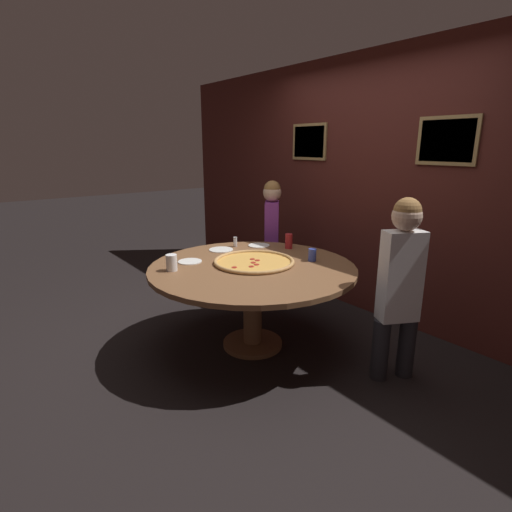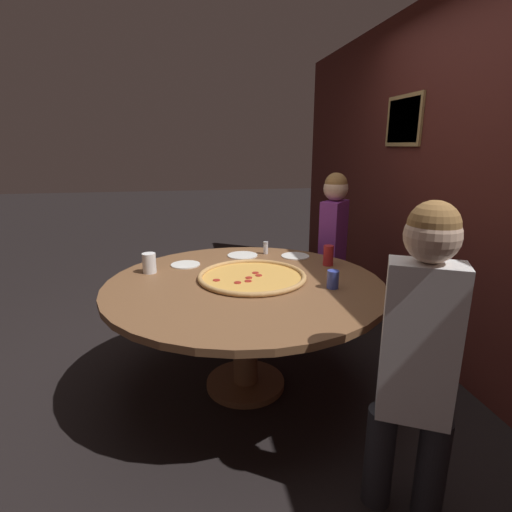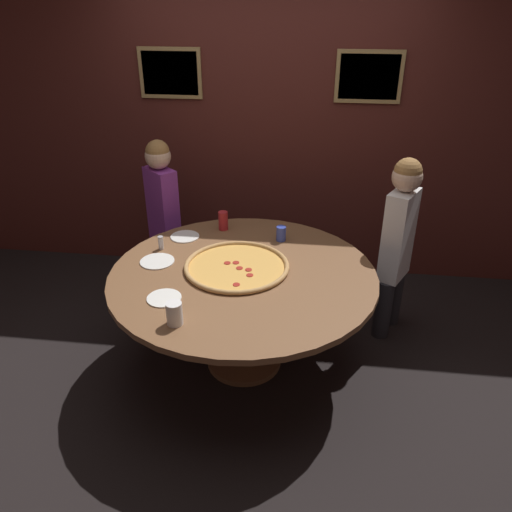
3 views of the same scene
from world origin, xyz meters
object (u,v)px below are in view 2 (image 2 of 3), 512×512
(giant_pizza, at_px, (252,276))
(white_plate_far_back, at_px, (242,255))
(white_plate_beside_cup, at_px, (295,256))
(dining_table, at_px, (245,299))
(diner_far_left, at_px, (419,350))
(diner_side_left, at_px, (333,243))
(drink_cup_far_left, at_px, (149,263))
(drink_cup_front_edge, at_px, (328,255))
(white_plate_left_side, at_px, (185,265))
(condiment_shaker, at_px, (266,248))
(drink_cup_beside_pizza, at_px, (333,279))

(giant_pizza, distance_m, white_plate_far_back, 0.54)
(giant_pizza, height_order, white_plate_beside_cup, giant_pizza)
(dining_table, xyz_separation_m, diner_far_left, (1.04, 0.54, 0.15))
(white_plate_far_back, distance_m, diner_side_left, 0.82)
(drink_cup_far_left, bearing_deg, diner_side_left, 108.79)
(drink_cup_front_edge, height_order, white_plate_left_side, drink_cup_front_edge)
(giant_pizza, relative_size, white_plate_beside_cup, 3.26)
(white_plate_left_side, relative_size, white_plate_far_back, 0.89)
(white_plate_left_side, bearing_deg, giant_pizza, 48.54)
(drink_cup_far_left, xyz_separation_m, white_plate_beside_cup, (-0.22, 1.06, -0.06))
(condiment_shaker, relative_size, diner_side_left, 0.07)
(white_plate_left_side, xyz_separation_m, diner_far_left, (1.46, 0.91, 0.04))
(dining_table, xyz_separation_m, drink_cup_far_left, (-0.29, -0.60, 0.18))
(giant_pizza, height_order, diner_side_left, diner_side_left)
(white_plate_left_side, bearing_deg, drink_cup_front_edge, 80.05)
(dining_table, relative_size, drink_cup_front_edge, 12.10)
(condiment_shaker, bearing_deg, diner_side_left, 105.21)
(drink_cup_beside_pizza, height_order, diner_far_left, diner_far_left)
(drink_cup_beside_pizza, height_order, white_plate_left_side, drink_cup_beside_pizza)
(dining_table, bearing_deg, diner_far_left, 27.58)
(diner_side_left, bearing_deg, condiment_shaker, 147.27)
(giant_pizza, xyz_separation_m, drink_cup_front_edge, (-0.19, 0.58, 0.06))
(white_plate_far_back, xyz_separation_m, diner_far_left, (1.63, 0.47, 0.04))
(giant_pizza, distance_m, drink_cup_beside_pizza, 0.51)
(dining_table, relative_size, drink_cup_beside_pizza, 15.95)
(white_plate_beside_cup, bearing_deg, white_plate_left_side, -84.19)
(giant_pizza, bearing_deg, diner_side_left, 132.05)
(dining_table, relative_size, condiment_shaker, 17.85)
(dining_table, distance_m, white_plate_beside_cup, 0.69)
(condiment_shaker, height_order, diner_far_left, diner_far_left)
(drink_cup_far_left, distance_m, white_plate_beside_cup, 1.08)
(white_plate_beside_cup, xyz_separation_m, diner_side_left, (-0.28, 0.41, 0.02))
(white_plate_far_back, height_order, condiment_shaker, condiment_shaker)
(white_plate_beside_cup, distance_m, diner_far_left, 1.55)
(giant_pizza, xyz_separation_m, white_plate_left_side, (-0.37, -0.42, -0.01))
(drink_cup_beside_pizza, bearing_deg, white_plate_left_side, -125.95)
(drink_cup_far_left, bearing_deg, drink_cup_front_edge, 87.99)
(drink_cup_far_left, height_order, white_plate_far_back, drink_cup_far_left)
(dining_table, height_order, white_plate_far_back, white_plate_far_back)
(white_plate_far_back, bearing_deg, condiment_shaker, 98.27)
(condiment_shaker, bearing_deg, white_plate_left_side, -71.99)
(drink_cup_far_left, xyz_separation_m, diner_side_left, (-0.50, 1.47, -0.04))
(drink_cup_beside_pizza, relative_size, white_plate_beside_cup, 0.51)
(white_plate_left_side, bearing_deg, condiment_shaker, 108.01)
(giant_pizza, distance_m, diner_far_left, 1.20)
(drink_cup_front_edge, bearing_deg, white_plate_left_side, -99.95)
(giant_pizza, relative_size, drink_cup_front_edge, 4.85)
(condiment_shaker, bearing_deg, giant_pizza, -19.58)
(drink_cup_front_edge, bearing_deg, diner_far_left, -3.92)
(drink_cup_front_edge, bearing_deg, dining_table, -68.90)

